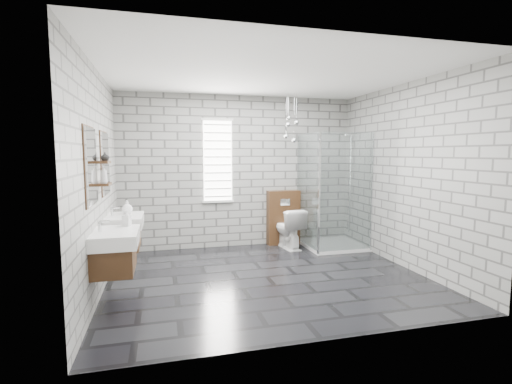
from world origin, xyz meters
name	(u,v)px	position (x,y,z in m)	size (l,w,h in m)	color
floor	(267,277)	(0.00, 0.00, -0.01)	(4.20, 3.60, 0.02)	black
ceiling	(268,74)	(0.00, 0.00, 2.71)	(4.20, 3.60, 0.02)	white
wall_back	(240,172)	(0.00, 1.81, 1.35)	(4.20, 0.02, 2.70)	gray
wall_front	(326,192)	(0.00, -1.81, 1.35)	(4.20, 0.02, 2.70)	gray
wall_left	(97,181)	(-2.11, 0.00, 1.35)	(0.02, 3.60, 2.70)	gray
wall_right	(405,176)	(2.11, 0.00, 1.35)	(0.02, 3.60, 2.70)	gray
vanity_left	(112,240)	(-1.91, -0.55, 0.76)	(0.47, 0.70, 1.57)	#452A15
vanity_right	(122,222)	(-1.91, 0.49, 0.76)	(0.47, 0.70, 1.57)	#452A15
shelf_lower	(104,184)	(-2.03, -0.05, 1.32)	(0.14, 0.30, 0.03)	#452A15
shelf_upper	(103,162)	(-2.03, -0.05, 1.58)	(0.14, 0.30, 0.03)	#452A15
window	(218,161)	(-0.40, 1.78, 1.55)	(0.56, 0.05, 1.48)	white
cistern_panel	(283,217)	(0.80, 1.70, 0.50)	(0.60, 0.20, 1.00)	#452A15
flush_plate	(285,202)	(0.80, 1.60, 0.80)	(0.18, 0.01, 0.12)	silver
shower_enclosure	(330,220)	(1.50, 1.18, 0.50)	(1.00, 1.00, 2.03)	white
pendant_cluster	(290,128)	(0.81, 1.37, 2.12)	(0.28, 0.23, 0.84)	silver
toilet	(288,228)	(0.80, 1.41, 0.36)	(0.40, 0.70, 0.71)	white
soap_bottle_a	(127,218)	(-1.77, -0.27, 0.94)	(0.08, 0.09, 0.19)	#B2B2B2
soap_bottle_b	(127,207)	(-1.84, 0.63, 0.94)	(0.14, 0.14, 0.18)	#B2B2B2
soap_bottle_c	(104,174)	(-2.02, -0.13, 1.44)	(0.08, 0.08, 0.21)	#B2B2B2
vase	(105,156)	(-2.02, 0.04, 1.65)	(0.10, 0.10, 0.10)	#B2B2B2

